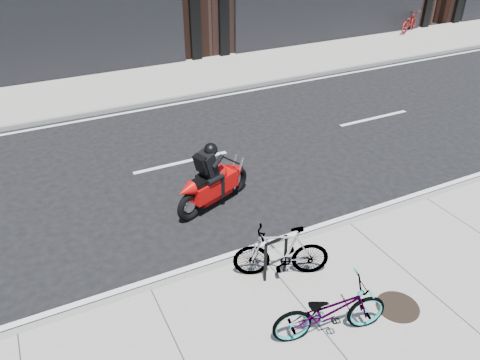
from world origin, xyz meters
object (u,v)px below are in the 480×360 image
bicycle_far (409,22)px  bike_rack (276,255)px  bicycle_front (330,310)px  manhole_cover (398,307)px  motorcycle (216,179)px  bicycle_rear (281,252)px

bicycle_far → bike_rack: bearing=102.7°
bicycle_front → manhole_cover: (1.26, -0.08, -0.44)m
motorcycle → bicycle_far: (13.89, 9.02, -0.01)m
bicycle_front → motorcycle: 3.96m
bike_rack → manhole_cover: bearing=-47.4°
bicycle_front → manhole_cover: size_ratio=2.57×
bike_rack → motorcycle: (0.10, 2.58, 0.02)m
motorcycle → manhole_cover: (1.25, -4.04, -0.46)m
motorcycle → manhole_cover: bearing=-94.1°
bicycle_far → manhole_cover: (-12.65, -13.06, -0.45)m
motorcycle → bicycle_front: bearing=-111.4°
bike_rack → bicycle_far: 18.17m
manhole_cover → bicycle_front: bearing=176.2°
bike_rack → bicycle_front: 1.38m
bicycle_rear → motorcycle: bearing=-156.1°
bike_rack → bicycle_far: bearing=39.7°
motorcycle → manhole_cover: size_ratio=2.86×
bike_rack → bicycle_rear: bearing=0.0°
bicycle_front → motorcycle: bearing=12.4°
bike_rack → bicycle_rear: 0.11m
bicycle_front → bicycle_far: size_ratio=0.97×
bicycle_front → motorcycle: motorcycle is taller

